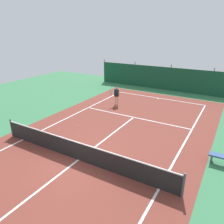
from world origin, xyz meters
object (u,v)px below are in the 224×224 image
(tennis_net, at_px, (78,151))
(tennis_player, at_px, (116,94))
(tennis_ball_near_player, at_px, (78,126))
(parked_car, at_px, (154,75))

(tennis_net, relative_size, tennis_player, 6.17)
(tennis_net, xyz_separation_m, tennis_ball_near_player, (-2.49, 3.03, -0.48))
(tennis_net, xyz_separation_m, parked_car, (-2.78, 18.11, 0.33))
(tennis_player, bearing_deg, parked_car, -89.13)
(tennis_player, height_order, parked_car, parked_car)
(tennis_player, bearing_deg, tennis_net, 105.81)
(tennis_net, xyz_separation_m, tennis_player, (-2.47, 8.20, 0.45))
(tennis_net, relative_size, tennis_ball_near_player, 153.33)
(tennis_player, height_order, tennis_ball_near_player, tennis_player)
(tennis_ball_near_player, height_order, parked_car, parked_car)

